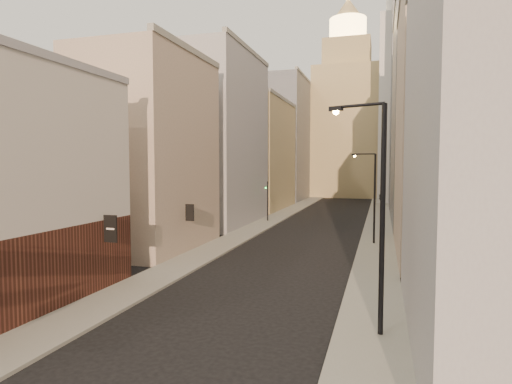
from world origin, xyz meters
name	(u,v)px	position (x,y,z in m)	size (l,w,h in m)	color
sidewalk_left	(286,213)	(-6.50, 55.00, 0.07)	(3.00, 140.00, 0.15)	gray
sidewalk_right	(379,216)	(6.50, 55.00, 0.07)	(3.00, 140.00, 0.15)	gray
left_bldg_beige	(148,154)	(-12.00, 26.00, 8.00)	(8.00, 12.00, 16.00)	tan
left_bldg_grey	(218,140)	(-12.00, 42.00, 10.00)	(8.00, 16.00, 20.00)	#949399
left_bldg_tan	(260,156)	(-12.00, 60.00, 8.50)	(8.00, 18.00, 17.00)	tan
left_bldg_wingrid	(287,140)	(-12.00, 80.00, 12.00)	(8.00, 20.00, 24.00)	gray
right_bldg_beige	(453,126)	(12.00, 30.00, 10.00)	(8.00, 16.00, 20.00)	tan
right_bldg_wingrid	(428,116)	(12.00, 50.00, 13.00)	(8.00, 20.00, 26.00)	gray
highrise	(450,60)	(18.00, 78.00, 25.66)	(21.00, 23.00, 51.20)	gray
clock_tower	(347,117)	(-1.00, 92.00, 17.63)	(14.00, 14.00, 44.90)	tan
white_tower	(401,102)	(10.00, 78.00, 18.61)	(8.00, 8.00, 41.50)	silver
streetlamp_near	(377,204)	(6.65, 12.07, 5.47)	(2.40, 1.05, 9.58)	black
streetlamp_mid	(372,193)	(6.03, 32.97, 4.61)	(2.11, 0.39, 8.07)	black
traffic_light_left	(268,194)	(-6.69, 44.97, 3.51)	(0.57, 0.47, 5.00)	black
traffic_light_right	(381,199)	(6.77, 37.25, 3.76)	(0.61, 0.56, 5.00)	black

